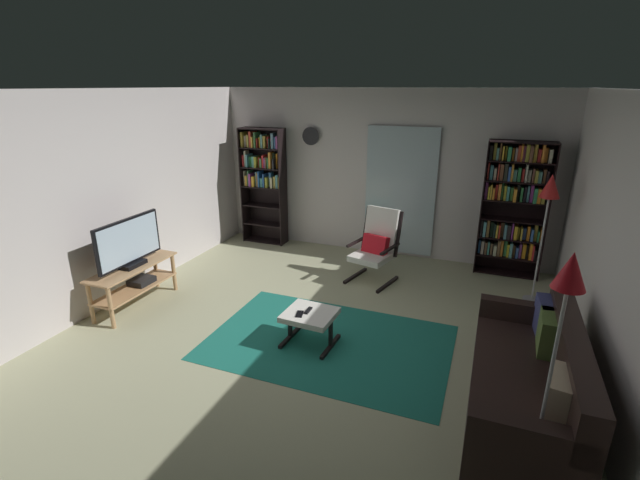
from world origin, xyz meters
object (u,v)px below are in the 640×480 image
object	(u,v)px
tv_stand	(135,279)
cell_phone	(300,314)
bookshelf_near_sofa	(514,205)
tv_remote	(308,310)
leather_sofa	(531,382)
floor_lamp_by_sofa	(564,304)
floor_lamp_by_shelf	(549,196)
lounge_armchair	(376,244)
television	(129,244)
bookshelf_near_tv	(264,175)
wall_clock	(311,136)
ottoman	(310,318)

from	to	relation	value
tv_stand	cell_phone	bearing A→B (deg)	-3.15
bookshelf_near_sofa	tv_remote	size ratio (longest dim) A/B	13.36
leather_sofa	cell_phone	distance (m)	2.22
tv_stand	floor_lamp_by_sofa	size ratio (longest dim) A/B	0.69
floor_lamp_by_sofa	floor_lamp_by_shelf	xyz separation A→B (m)	(0.16, 3.09, -0.02)
tv_stand	lounge_armchair	xyz separation A→B (m)	(2.58, 1.87, 0.18)
television	bookshelf_near_tv	distance (m)	2.84
tv_remote	wall_clock	distance (m)	3.50
television	bookshelf_near_sofa	bearing A→B (deg)	33.00
television	floor_lamp_by_sofa	xyz separation A→B (m)	(4.48, -1.12, 0.57)
television	floor_lamp_by_sofa	bearing A→B (deg)	-14.05
tv_remote	cell_phone	size ratio (longest dim) A/B	1.03
leather_sofa	lounge_armchair	world-z (taller)	lounge_armchair
bookshelf_near_sofa	leather_sofa	bearing A→B (deg)	-86.78
leather_sofa	floor_lamp_by_sofa	distance (m)	1.34
television	bookshelf_near_tv	bearing A→B (deg)	82.96
bookshelf_near_tv	tv_remote	size ratio (longest dim) A/B	13.67
bookshelf_near_tv	leather_sofa	size ratio (longest dim) A/B	1.01
leather_sofa	floor_lamp_by_sofa	size ratio (longest dim) A/B	1.12
television	wall_clock	distance (m)	3.33
bookshelf_near_tv	cell_phone	world-z (taller)	bookshelf_near_tv
bookshelf_near_sofa	ottoman	xyz separation A→B (m)	(-1.94, -2.82, -0.72)
bookshelf_near_sofa	ottoman	world-z (taller)	bookshelf_near_sofa
television	floor_lamp_by_sofa	world-z (taller)	floor_lamp_by_sofa
tv_remote	cell_phone	xyz separation A→B (m)	(-0.06, -0.10, -0.00)
tv_stand	bookshelf_near_sofa	bearing A→B (deg)	32.82
floor_lamp_by_sofa	floor_lamp_by_shelf	distance (m)	3.09
floor_lamp_by_shelf	ottoman	bearing A→B (deg)	-138.86
floor_lamp_by_shelf	wall_clock	distance (m)	3.65
tv_remote	floor_lamp_by_shelf	bearing A→B (deg)	40.24
television	cell_phone	xyz separation A→B (m)	(2.28, -0.11, -0.45)
leather_sofa	ottoman	distance (m)	2.15
bookshelf_near_tv	cell_phone	size ratio (longest dim) A/B	14.06
bookshelf_near_tv	bookshelf_near_sofa	distance (m)	3.97
television	leather_sofa	world-z (taller)	television
ottoman	cell_phone	bearing A→B (deg)	-134.09
tv_stand	lounge_armchair	world-z (taller)	lounge_armchair
floor_lamp_by_sofa	floor_lamp_by_shelf	world-z (taller)	floor_lamp_by_sofa
cell_phone	tv_remote	bearing A→B (deg)	45.80
tv_stand	floor_lamp_by_shelf	size ratio (longest dim) A/B	0.73
cell_phone	tv_stand	bearing A→B (deg)	162.53
television	bookshelf_near_tv	size ratio (longest dim) A/B	0.51
lounge_armchair	wall_clock	world-z (taller)	wall_clock
leather_sofa	tv_remote	world-z (taller)	leather_sofa
tv_stand	bookshelf_near_tv	distance (m)	2.93
bookshelf_near_sofa	tv_remote	world-z (taller)	bookshelf_near_sofa
tv_stand	ottoman	world-z (taller)	tv_stand
bookshelf_near_sofa	bookshelf_near_tv	bearing A→B (deg)	179.98
tv_remote	floor_lamp_by_shelf	distance (m)	3.19
tv_remote	wall_clock	bearing A→B (deg)	111.38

